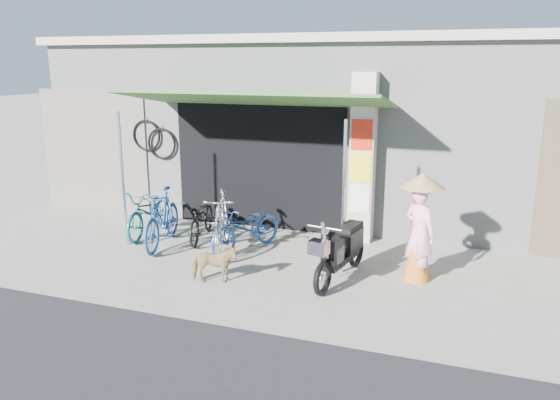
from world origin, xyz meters
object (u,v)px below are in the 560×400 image
(moped, at_px, (342,251))
(bike_teal, at_px, (150,211))
(bike_black, at_px, (202,218))
(bike_navy, at_px, (247,227))
(bike_blue, at_px, (162,218))
(nun, at_px, (420,227))
(street_dog, at_px, (214,264))
(bike_silver, at_px, (222,222))

(moped, bearing_deg, bike_teal, 176.16)
(bike_black, relative_size, bike_navy, 0.96)
(bike_blue, height_order, nun, nun)
(bike_black, xyz_separation_m, street_dog, (1.11, -1.78, -0.10))
(bike_black, height_order, bike_navy, bike_navy)
(bike_black, height_order, moped, moped)
(bike_black, distance_m, bike_silver, 0.80)
(bike_navy, bearing_deg, nun, 16.10)
(street_dog, relative_size, nun, 0.42)
(bike_navy, relative_size, street_dog, 2.26)
(bike_teal, height_order, street_dog, bike_teal)
(bike_teal, height_order, bike_navy, bike_teal)
(street_dog, bearing_deg, bike_blue, 31.24)
(bike_silver, xyz_separation_m, nun, (3.28, -0.18, 0.30))
(street_dog, bearing_deg, bike_teal, 30.27)
(street_dog, bearing_deg, bike_silver, -1.11)
(bike_blue, relative_size, bike_black, 1.12)
(bike_blue, relative_size, moped, 0.97)
(street_dog, distance_m, nun, 3.06)
(street_dog, relative_size, moped, 0.40)
(bike_black, distance_m, bike_navy, 1.06)
(nun, bearing_deg, street_dog, 58.05)
(bike_navy, xyz_separation_m, nun, (2.90, -0.36, 0.41))
(bike_teal, bearing_deg, bike_silver, -21.02)
(moped, bearing_deg, bike_silver, 176.27)
(bike_blue, xyz_separation_m, moped, (3.33, -0.45, -0.05))
(bike_navy, distance_m, nun, 2.95)
(bike_navy, height_order, moped, moped)
(bike_teal, relative_size, bike_navy, 1.10)
(nun, bearing_deg, bike_silver, 33.12)
(bike_black, bearing_deg, bike_navy, -29.37)
(bike_blue, height_order, bike_navy, bike_blue)
(bike_silver, xyz_separation_m, street_dog, (0.48, -1.30, -0.23))
(bike_silver, height_order, moped, bike_silver)
(moped, bearing_deg, bike_navy, 168.55)
(bike_blue, xyz_separation_m, bike_navy, (1.50, 0.26, -0.09))
(bike_black, bearing_deg, moped, -32.44)
(bike_blue, relative_size, bike_navy, 1.07)
(bike_navy, distance_m, street_dog, 1.49)
(bike_teal, xyz_separation_m, bike_navy, (2.08, -0.24, -0.04))
(bike_navy, xyz_separation_m, street_dog, (0.10, -1.48, -0.12))
(bike_blue, bearing_deg, bike_silver, -7.56)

